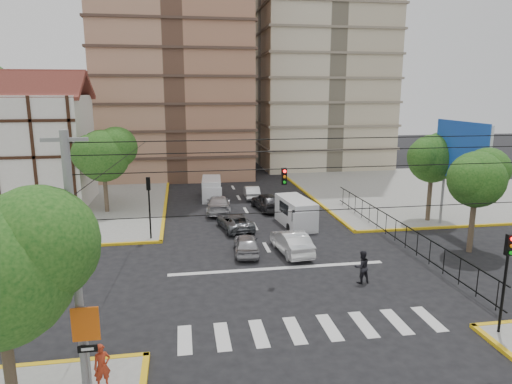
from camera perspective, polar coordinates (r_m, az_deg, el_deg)
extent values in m
plane|color=black|center=(26.49, 3.35, -10.46)|extent=(160.00, 160.00, 0.00)
cube|color=gray|center=(47.26, -27.00, -1.44)|extent=(26.00, 26.00, 0.15)
cube|color=gray|center=(51.67, 20.41, 0.23)|extent=(26.00, 26.00, 0.15)
cube|color=silver|center=(21.26, 7.04, -16.60)|extent=(12.00, 2.40, 0.01)
cube|color=silver|center=(27.57, 2.80, -9.49)|extent=(13.00, 0.40, 0.01)
cube|color=silver|center=(46.15, -26.42, 4.54)|extent=(10.00, 8.00, 10.00)
cube|color=maroon|center=(44.04, -27.88, 11.81)|extent=(10.80, 4.25, 2.65)
cube|color=maroon|center=(47.67, -26.45, 11.89)|extent=(10.80, 4.25, 2.65)
cylinder|color=slate|center=(35.17, 25.60, -2.21)|extent=(0.20, 0.20, 4.00)
cylinder|color=slate|center=(38.41, 22.24, -0.75)|extent=(0.20, 0.20, 4.00)
cube|color=silver|center=(36.10, 24.40, 4.73)|extent=(0.25, 6.00, 4.00)
cube|color=blue|center=(35.99, 24.13, 4.73)|extent=(0.08, 6.20, 4.20)
cylinder|color=#473828|center=(16.97, -28.54, -18.06)|extent=(0.36, 0.36, 4.20)
sphere|color=#144614|center=(15.45, -25.53, -5.97)|extent=(3.68, 3.68, 3.68)
cylinder|color=#473828|center=(32.76, 25.40, -3.29)|extent=(0.36, 0.36, 4.20)
sphere|color=#144614|center=(32.18, 25.85, 1.43)|extent=(3.60, 3.60, 3.60)
sphere|color=#144614|center=(32.86, 26.93, 2.48)|extent=(2.88, 2.88, 2.88)
sphere|color=#144614|center=(31.50, 25.12, 1.62)|extent=(2.70, 2.70, 2.70)
cylinder|color=#473828|center=(38.97, 20.86, -0.33)|extent=(0.36, 0.36, 4.48)
sphere|color=#144614|center=(38.47, 21.20, 3.92)|extent=(3.80, 3.80, 3.80)
sphere|color=#144614|center=(39.15, 22.25, 4.81)|extent=(3.04, 3.04, 3.04)
sphere|color=#144614|center=(37.81, 20.45, 4.13)|extent=(2.85, 2.85, 2.85)
cylinder|color=#473828|center=(41.15, -18.28, 0.30)|extent=(0.36, 0.36, 4.20)
sphere|color=#144614|center=(40.68, -18.56, 4.31)|extent=(4.40, 4.40, 4.40)
sphere|color=#144614|center=(40.73, -17.03, 5.36)|extent=(3.52, 3.52, 3.52)
sphere|color=#144614|center=(40.51, -19.88, 4.50)|extent=(3.30, 3.30, 3.30)
cylinder|color=black|center=(22.40, 28.49, -11.16)|extent=(0.12, 0.12, 3.50)
cube|color=black|center=(21.67, 29.09, -5.79)|extent=(0.28, 0.22, 0.90)
sphere|color=#FF0C0C|center=(21.59, 29.18, -5.03)|extent=(0.17, 0.17, 0.17)
cylinder|color=black|center=(32.77, -13.13, -2.74)|extent=(0.12, 0.12, 3.50)
cube|color=black|center=(32.28, -13.32, 1.03)|extent=(0.28, 0.22, 0.90)
sphere|color=#FF0C0C|center=(32.23, -13.35, 1.55)|extent=(0.17, 0.17, 0.17)
cube|color=black|center=(24.82, 3.52, 1.98)|extent=(0.28, 0.22, 0.90)
cylinder|color=black|center=(16.28, 10.57, -2.16)|extent=(18.00, 0.03, 0.03)
cylinder|color=slate|center=(16.23, -21.58, -8.82)|extent=(0.28, 0.28, 9.00)
cube|color=slate|center=(15.28, -22.84, 6.06)|extent=(1.40, 0.12, 0.12)
cylinder|color=slate|center=(17.24, -20.24, -18.11)|extent=(0.08, 0.08, 3.20)
cube|color=#E5590C|center=(16.72, -20.54, -15.22)|extent=(0.90, 0.06, 1.20)
cube|color=black|center=(17.14, -20.30, -17.90)|extent=(0.65, 0.05, 0.25)
cube|color=silver|center=(35.80, 4.98, -2.53)|extent=(2.42, 4.89, 2.16)
cube|color=silver|center=(34.09, 5.75, -3.56)|extent=(1.91, 1.33, 1.50)
cube|color=black|center=(33.64, 5.91, -2.87)|extent=(1.74, 0.30, 0.85)
cylinder|color=black|center=(34.39, 4.12, -4.45)|extent=(0.25, 0.66, 0.66)
cylinder|color=black|center=(34.84, 6.99, -4.29)|extent=(0.25, 0.66, 0.66)
cylinder|color=black|center=(37.21, 3.05, -3.13)|extent=(0.25, 0.66, 0.66)
cylinder|color=black|center=(37.62, 5.71, -3.00)|extent=(0.25, 0.66, 0.66)
cube|color=silver|center=(44.84, -5.57, 0.43)|extent=(2.10, 4.55, 2.04)
cube|color=silver|center=(43.14, -5.41, -0.23)|extent=(1.76, 1.19, 1.42)
cube|color=black|center=(42.73, -5.39, 0.32)|extent=(1.64, 0.22, 0.80)
cylinder|color=black|center=(43.56, -6.53, -0.91)|extent=(0.25, 0.62, 0.62)
cylinder|color=black|center=(43.67, -4.32, -0.83)|extent=(0.25, 0.62, 0.62)
cylinder|color=black|center=(46.33, -6.71, -0.11)|extent=(0.25, 0.62, 0.62)
cylinder|color=black|center=(46.43, -4.64, -0.04)|extent=(0.25, 0.62, 0.62)
imported|color=#A4A4A8|center=(29.71, -1.21, -6.49)|extent=(1.87, 3.99, 1.32)
imported|color=white|center=(29.86, 4.44, -6.24)|extent=(2.08, 4.72, 1.51)
imported|color=slate|center=(34.81, -2.64, -3.72)|extent=(2.78, 4.76, 1.25)
imported|color=#BABABF|center=(39.79, -4.72, -1.51)|extent=(2.48, 5.25, 1.48)
imported|color=#29282B|center=(40.44, 1.37, -1.20)|extent=(2.55, 4.77, 1.54)
imported|color=white|center=(44.87, -0.54, -0.01)|extent=(1.55, 3.93, 1.27)
imported|color=#A83119|center=(17.79, -18.69, -19.92)|extent=(0.70, 0.60, 1.62)
imported|color=black|center=(25.92, 13.08, -9.10)|extent=(0.99, 0.82, 1.85)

